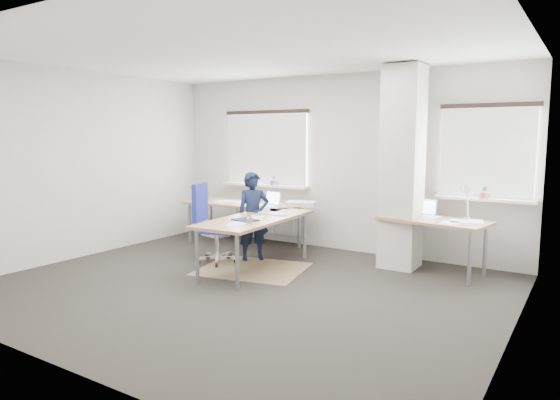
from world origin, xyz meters
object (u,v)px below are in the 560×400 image
Objects in this scene: desk_side at (435,222)px; person at (253,216)px; task_chair at (214,241)px; desk_main at (252,212)px.

person reaches higher than desk_side.
person is at bearing 30.43° from task_chair.
task_chair is at bearing -178.43° from person.
desk_main is 0.75m from task_chair.
desk_main is at bearing 48.43° from task_chair.
desk_main is at bearing -157.17° from desk_side.
desk_side is 1.15× the size of person.
person is at bearing -54.24° from desk_main.
task_chair is 0.88× the size of person.
desk_side reaches higher than task_chair.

